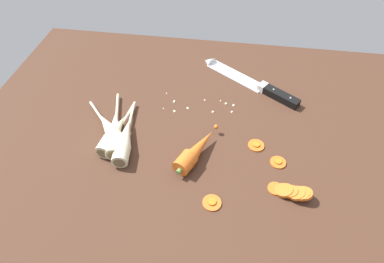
# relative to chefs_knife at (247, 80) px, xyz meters

# --- Properties ---
(ground_plane) EXTENTS (1.20, 0.90, 0.04)m
(ground_plane) POSITION_rel_chefs_knife_xyz_m (-0.13, -0.23, -0.03)
(ground_plane) COLOR #42281C
(chefs_knife) EXTENTS (0.31, 0.22, 0.04)m
(chefs_knife) POSITION_rel_chefs_knife_xyz_m (0.00, 0.00, 0.00)
(chefs_knife) COLOR silver
(chefs_knife) RESTS_ON ground_plane
(whole_carrot) EXTENTS (0.10, 0.17, 0.04)m
(whole_carrot) POSITION_rel_chefs_knife_xyz_m (-0.11, -0.32, 0.01)
(whole_carrot) COLOR #D6601E
(whole_carrot) RESTS_ON ground_plane
(parsnip_front) EXTENTS (0.05, 0.20, 0.04)m
(parsnip_front) POSITION_rel_chefs_knife_xyz_m (-0.33, -0.29, 0.01)
(parsnip_front) COLOR beige
(parsnip_front) RESTS_ON ground_plane
(parsnip_mid_left) EXTENTS (0.08, 0.23, 0.04)m
(parsnip_mid_left) POSITION_rel_chefs_knife_xyz_m (-0.33, -0.28, 0.01)
(parsnip_mid_left) COLOR beige
(parsnip_mid_left) RESTS_ON ground_plane
(parsnip_mid_right) EXTENTS (0.06, 0.22, 0.04)m
(parsnip_mid_right) POSITION_rel_chefs_knife_xyz_m (-0.29, -0.31, 0.01)
(parsnip_mid_right) COLOR beige
(parsnip_mid_right) RESTS_ON ground_plane
(parsnip_back) EXTENTS (0.16, 0.17, 0.04)m
(parsnip_back) POSITION_rel_chefs_knife_xyz_m (-0.34, -0.28, 0.01)
(parsnip_back) COLOR beige
(parsnip_back) RESTS_ON ground_plane
(carrot_slice_stack) EXTENTS (0.10, 0.05, 0.03)m
(carrot_slice_stack) POSITION_rel_chefs_knife_xyz_m (0.11, -0.39, 0.00)
(carrot_slice_stack) COLOR #D6601E
(carrot_slice_stack) RESTS_ON ground_plane
(carrot_slice_stray_near) EXTENTS (0.04, 0.04, 0.01)m
(carrot_slice_stray_near) POSITION_rel_chefs_knife_xyz_m (0.03, -0.26, -0.00)
(carrot_slice_stray_near) COLOR #D6601E
(carrot_slice_stray_near) RESTS_ON ground_plane
(carrot_slice_stray_mid) EXTENTS (0.04, 0.04, 0.01)m
(carrot_slice_stray_mid) POSITION_rel_chefs_knife_xyz_m (-0.06, -0.44, -0.00)
(carrot_slice_stray_mid) COLOR #D6601E
(carrot_slice_stray_mid) RESTS_ON ground_plane
(carrot_slice_stray_far) EXTENTS (0.04, 0.04, 0.01)m
(carrot_slice_stray_far) POSITION_rel_chefs_knife_xyz_m (0.09, -0.31, -0.00)
(carrot_slice_stray_far) COLOR #D6601E
(carrot_slice_stray_far) RESTS_ON ground_plane
(mince_crumbs) EXTENTS (0.21, 0.08, 0.01)m
(mince_crumbs) POSITION_rel_chefs_knife_xyz_m (-0.12, -0.13, -0.00)
(mince_crumbs) COLOR beige
(mince_crumbs) RESTS_ON ground_plane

